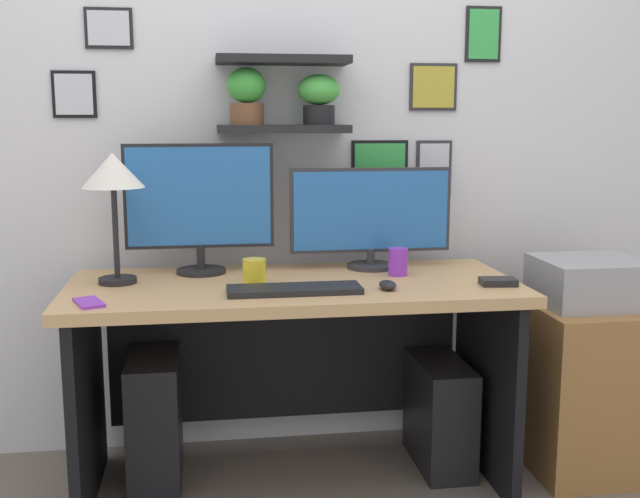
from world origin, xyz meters
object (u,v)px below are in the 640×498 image
object	(u,v)px
printer	(591,282)
coffee_mug	(254,272)
desk_lamp	(113,178)
monitor_right	(371,215)
keyboard	(294,289)
pen_cup	(398,262)
cell_phone	(89,303)
scissors_tray	(498,282)
desk	(292,337)
computer_tower_right	(440,413)
monitor_left	(199,203)
drawer_cabinet	(585,385)
computer_mouse	(388,285)
computer_tower_left	(155,418)

from	to	relation	value
printer	coffee_mug	bearing A→B (deg)	-179.21
desk_lamp	monitor_right	bearing A→B (deg)	8.62
keyboard	pen_cup	xyz separation A→B (m)	(0.40, 0.22, 0.04)
cell_phone	scissors_tray	xyz separation A→B (m)	(1.35, 0.07, 0.01)
cell_phone	printer	distance (m)	1.78
desk	computer_tower_right	world-z (taller)	desk
monitor_left	scissors_tray	world-z (taller)	monitor_left
monitor_right	printer	xyz separation A→B (m)	(0.79, -0.22, -0.23)
coffee_mug	pen_cup	world-z (taller)	pen_cup
monitor_left	scissors_tray	size ratio (longest dim) A/B	4.50
drawer_cabinet	printer	xyz separation A→B (m)	(0.00, 0.00, 0.40)
drawer_cabinet	computer_tower_right	xyz separation A→B (m)	(-0.54, 0.08, -0.11)
cell_phone	computer_tower_right	size ratio (longest dim) A/B	0.34
pen_cup	printer	xyz separation A→B (m)	(0.72, -0.07, -0.08)
cell_phone	printer	xyz separation A→B (m)	(1.77, 0.22, -0.04)
computer_mouse	coffee_mug	xyz separation A→B (m)	(-0.43, 0.14, 0.03)
computer_mouse	pen_cup	bearing A→B (deg)	67.69
pen_cup	computer_tower_left	xyz separation A→B (m)	(-0.89, 0.04, -0.56)
desk_lamp	keyboard	bearing A→B (deg)	-21.67
desk_lamp	monitor_left	bearing A→B (deg)	26.14
computer_tower_left	monitor_left	bearing A→B (deg)	32.11
cell_phone	pen_cup	world-z (taller)	pen_cup
keyboard	computer_tower_right	distance (m)	0.84
computer_tower_right	desk	bearing A→B (deg)	-177.38
coffee_mug	computer_mouse	bearing A→B (deg)	-17.74
desk	drawer_cabinet	bearing A→B (deg)	-2.91
desk_lamp	computer_tower_right	distance (m)	1.48
keyboard	monitor_left	bearing A→B (deg)	129.03
monitor_right	computer_tower_left	distance (m)	1.09
printer	computer_tower_right	bearing A→B (deg)	171.36
cell_phone	scissors_tray	distance (m)	1.35
desk	computer_tower_left	xyz separation A→B (m)	(-0.50, 0.05, -0.30)
drawer_cabinet	computer_mouse	bearing A→B (deg)	-169.07
pen_cup	drawer_cabinet	size ratio (longest dim) A/B	0.16
cell_phone	scissors_tray	bearing A→B (deg)	-18.45
desk_lamp	computer_tower_right	xyz separation A→B (m)	(1.17, 0.00, -0.91)
desk_lamp	computer_tower_left	size ratio (longest dim) A/B	0.95
scissors_tray	printer	distance (m)	0.45
desk	computer_tower_right	distance (m)	0.66
computer_tower_left	coffee_mug	bearing A→B (deg)	-19.08
monitor_left	computer_tower_left	world-z (taller)	monitor_left
computer_mouse	monitor_right	bearing A→B (deg)	86.59
computer_mouse	computer_tower_right	size ratio (longest dim) A/B	0.22
coffee_mug	computer_tower_right	size ratio (longest dim) A/B	0.22
computer_mouse	cell_phone	size ratio (longest dim) A/B	0.64
coffee_mug	computer_tower_right	bearing A→B (deg)	8.04
monitor_left	coffee_mug	bearing A→B (deg)	-52.56
monitor_right	desk_lamp	world-z (taller)	desk_lamp
computer_tower_left	computer_tower_right	size ratio (longest dim) A/B	1.16
desk_lamp	coffee_mug	size ratio (longest dim) A/B	4.99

